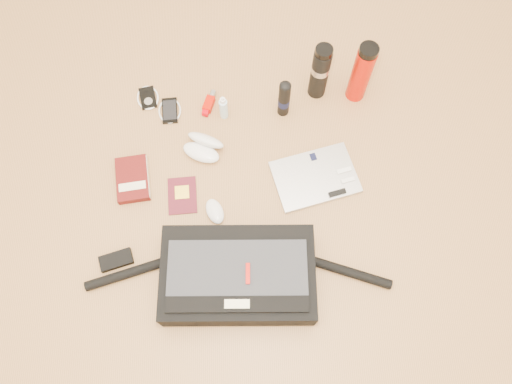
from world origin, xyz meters
TOP-DOWN VIEW (x-y plane):
  - ground at (0.00, 0.00)m, footprint 4.00×4.00m
  - messenger_bag at (-0.03, -0.25)m, footprint 1.02×0.32m
  - laptop at (0.26, 0.11)m, footprint 0.33×0.27m
  - book at (-0.40, 0.13)m, footprint 0.13×0.19m
  - passport at (-0.22, 0.06)m, footprint 0.11×0.15m
  - mouse at (-0.10, -0.01)m, footprint 0.09×0.11m
  - sunglasses_case at (-0.14, 0.24)m, footprint 0.18×0.17m
  - ipod at (-0.36, 0.47)m, footprint 0.10×0.11m
  - phone at (-0.27, 0.41)m, footprint 0.09×0.11m
  - inhaler at (-0.12, 0.43)m, footprint 0.06×0.11m
  - spray_bottle at (-0.07, 0.39)m, footprint 0.04×0.04m
  - aerosol_can at (0.16, 0.40)m, footprint 0.06×0.06m
  - thermos_black at (0.29, 0.48)m, footprint 0.07×0.07m
  - thermos_red at (0.44, 0.46)m, footprint 0.09×0.09m

SIDE VIEW (x-z plane):
  - ground at x=0.00m, z-range 0.00..0.00m
  - passport at x=-0.22m, z-range 0.00..0.01m
  - ipod at x=-0.36m, z-range 0.00..0.01m
  - phone at x=-0.27m, z-range 0.00..0.01m
  - laptop at x=0.26m, z-range 0.00..0.02m
  - inhaler at x=-0.12m, z-range 0.00..0.03m
  - book at x=-0.40m, z-range 0.00..0.03m
  - mouse at x=-0.10m, z-range 0.00..0.03m
  - sunglasses_case at x=-0.14m, z-range -0.01..0.07m
  - spray_bottle at x=-0.07m, z-range -0.01..0.11m
  - messenger_bag at x=-0.03m, z-range -0.01..0.13m
  - aerosol_can at x=0.16m, z-range 0.00..0.18m
  - thermos_black at x=0.29m, z-range 0.00..0.26m
  - thermos_red at x=0.44m, z-range 0.00..0.28m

